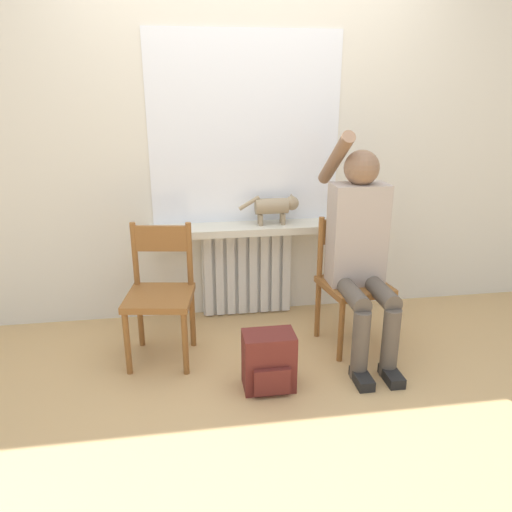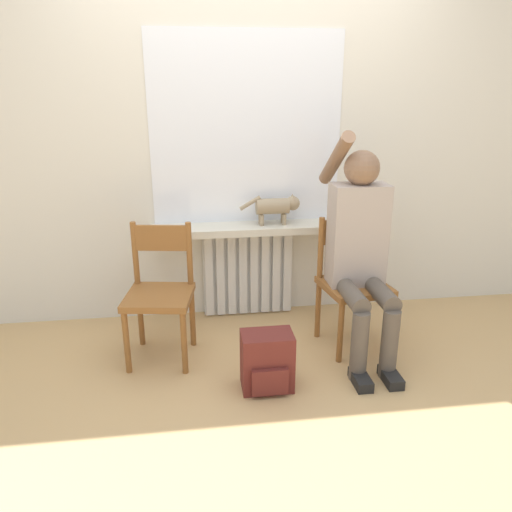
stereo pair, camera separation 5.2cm
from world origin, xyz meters
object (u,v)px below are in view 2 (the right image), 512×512
at_px(chair_left, 160,291).
at_px(cat, 277,206).
at_px(chair_right, 352,281).
at_px(backpack, 267,362).
at_px(person, 361,246).

xyz_separation_m(chair_left, cat, (0.80, 0.47, 0.39)).
bearing_deg(chair_right, chair_left, 170.89).
bearing_deg(backpack, chair_right, 35.88).
xyz_separation_m(chair_right, person, (0.01, -0.10, 0.27)).
bearing_deg(person, backpack, -150.65).
xyz_separation_m(person, cat, (-0.42, 0.56, 0.13)).
bearing_deg(chair_left, person, 4.60).
xyz_separation_m(person, backpack, (-0.63, -0.35, -0.54)).
distance_m(cat, backpack, 1.15).
xyz_separation_m(chair_right, cat, (-0.41, 0.47, 0.39)).
relative_size(person, cat, 3.28).
bearing_deg(chair_right, backpack, -153.23).
bearing_deg(cat, chair_left, -149.74).
xyz_separation_m(chair_left, chair_right, (1.21, -0.00, 0.00)).
distance_m(chair_right, backpack, 0.81).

